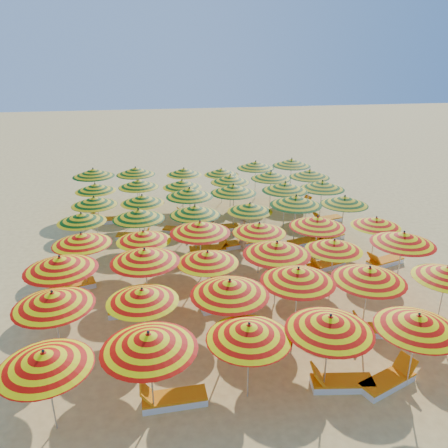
{
  "coord_description": "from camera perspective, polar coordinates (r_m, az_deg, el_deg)",
  "views": [
    {
      "loc": [
        -3.32,
        -17.27,
        8.62
      ],
      "look_at": [
        0.0,
        0.5,
        1.6
      ],
      "focal_mm": 35.0,
      "sensor_mm": 36.0,
      "label": 1
    }
  ],
  "objects": [
    {
      "name": "lounger_14",
      "position": [
        22.64,
        -5.68,
        -0.85
      ],
      "size": [
        1.82,
        1.21,
        0.69
      ],
      "rotation": [
        0.0,
        0.0,
        -0.4
      ],
      "color": "white",
      "rests_on": "ground"
    },
    {
      "name": "lounger_16",
      "position": [
        24.7,
        13.24,
        0.59
      ],
      "size": [
        1.82,
        0.95,
        0.69
      ],
      "rotation": [
        0.0,
        0.0,
        3.37
      ],
      "color": "white",
      "rests_on": "ground"
    },
    {
      "name": "umbrella_6",
      "position": [
        13.44,
        -21.44,
        -9.15
      ],
      "size": [
        2.93,
        2.93,
        2.45
      ],
      "color": "silver",
      "rests_on": "ground"
    },
    {
      "name": "lounger_15",
      "position": [
        22.86,
        -0.2,
        -0.52
      ],
      "size": [
        1.78,
        0.73,
        0.69
      ],
      "rotation": [
        0.0,
        0.0,
        3.23
      ],
      "color": "white",
      "rests_on": "ground"
    },
    {
      "name": "lounger_1",
      "position": [
        13.24,
        14.97,
        -19.4
      ],
      "size": [
        1.8,
        0.85,
        0.69
      ],
      "rotation": [
        0.0,
        0.0,
        2.98
      ],
      "color": "white",
      "rests_on": "ground"
    },
    {
      "name": "umbrella_8",
      "position": [
        13.0,
        0.76,
        -8.31
      ],
      "size": [
        3.14,
        3.14,
        2.51
      ],
      "color": "silver",
      "rests_on": "ground"
    },
    {
      "name": "umbrella_3",
      "position": [
        11.85,
        13.67,
        -12.52
      ],
      "size": [
        2.98,
        2.98,
        2.45
      ],
      "color": "silver",
      "rests_on": "ground"
    },
    {
      "name": "umbrella_44",
      "position": [
        26.79,
        -5.25,
        6.85
      ],
      "size": [
        2.32,
        2.32,
        2.28
      ],
      "color": "silver",
      "rests_on": "ground"
    },
    {
      "name": "lounger_5",
      "position": [
        16.15,
        0.14,
        -10.4
      ],
      "size": [
        1.8,
        0.85,
        0.69
      ],
      "rotation": [
        0.0,
        0.0,
        0.16
      ],
      "color": "white",
      "rests_on": "ground"
    },
    {
      "name": "umbrella_22",
      "position": [
        18.45,
        12.12,
        0.27
      ],
      "size": [
        2.38,
        2.38,
        2.47
      ],
      "color": "silver",
      "rests_on": "ground"
    },
    {
      "name": "umbrella_33",
      "position": [
        22.41,
        1.24,
        4.62
      ],
      "size": [
        3.15,
        3.15,
        2.52
      ],
      "color": "silver",
      "rests_on": "ground"
    },
    {
      "name": "umbrella_15",
      "position": [
        15.49,
        6.92,
        -3.18
      ],
      "size": [
        2.6,
        2.6,
        2.57
      ],
      "color": "silver",
      "rests_on": "ground"
    },
    {
      "name": "umbrella_32",
      "position": [
        21.88,
        -4.53,
        4.14
      ],
      "size": [
        3.02,
        3.02,
        2.52
      ],
      "color": "silver",
      "rests_on": "ground"
    },
    {
      "name": "umbrella_0",
      "position": [
        11.3,
        -22.39,
        -16.08
      ],
      "size": [
        2.23,
        2.23,
        2.35
      ],
      "color": "silver",
      "rests_on": "ground"
    },
    {
      "name": "umbrella_40",
      "position": [
        25.4,
        6.16,
        6.38
      ],
      "size": [
        2.94,
        2.94,
        2.46
      ],
      "color": "silver",
      "rests_on": "ground"
    },
    {
      "name": "lounger_17",
      "position": [
        24.79,
        -14.89,
        0.5
      ],
      "size": [
        1.77,
        0.71,
        0.69
      ],
      "rotation": [
        0.0,
        0.0,
        3.07
      ],
      "color": "white",
      "rests_on": "ground"
    },
    {
      "name": "lounger_13",
      "position": [
        22.28,
        -11.6,
        -1.57
      ],
      "size": [
        1.81,
        0.92,
        0.69
      ],
      "rotation": [
        0.0,
        0.0,
        -0.21
      ],
      "color": "white",
      "rests_on": "ground"
    },
    {
      "name": "umbrella_34",
      "position": [
        22.92,
        7.99,
        4.86
      ],
      "size": [
        2.8,
        2.8,
        2.55
      ],
      "color": "silver",
      "rests_on": "ground"
    },
    {
      "name": "umbrella_12",
      "position": [
        15.32,
        -20.61,
        -4.85
      ],
      "size": [
        2.85,
        2.85,
        2.55
      ],
      "color": "silver",
      "rests_on": "ground"
    },
    {
      "name": "umbrella_19",
      "position": [
        17.36,
        -10.47,
        -1.56
      ],
      "size": [
        2.72,
        2.72,
        2.27
      ],
      "color": "silver",
      "rests_on": "ground"
    },
    {
      "name": "umbrella_17",
      "position": [
        17.62,
        22.38,
        -1.72
      ],
      "size": [
        2.81,
        2.81,
        2.53
      ],
      "color": "silver",
      "rests_on": "ground"
    },
    {
      "name": "umbrella_18",
      "position": [
        17.43,
        -18.11,
        -1.87
      ],
      "size": [
        2.96,
        2.96,
        2.38
      ],
      "color": "silver",
      "rests_on": "ground"
    },
    {
      "name": "umbrella_13",
      "position": [
        15.16,
        -10.31,
        -4.08
      ],
      "size": [
        2.79,
        2.79,
        2.53
      ],
      "color": "silver",
      "rests_on": "ground"
    },
    {
      "name": "lounger_9",
      "position": [
        20.41,
        -2.02,
        -3.3
      ],
      "size": [
        1.76,
        0.65,
        0.69
      ],
      "rotation": [
        0.0,
        0.0,
        -0.04
      ],
      "color": "white",
      "rests_on": "ground"
    },
    {
      "name": "beachgoer_b",
      "position": [
        21.24,
        -1.53,
        -0.46
      ],
      "size": [
        0.91,
        0.95,
        1.55
      ],
      "primitive_type": "imported",
      "rotation": [
        0.0,
        0.0,
        0.97
      ],
      "color": "tan",
      "rests_on": "ground"
    },
    {
      "name": "umbrella_35",
      "position": [
        23.7,
        12.72,
        5.01
      ],
      "size": [
        2.9,
        2.9,
        2.51
      ],
      "color": "silver",
      "rests_on": "ground"
    },
    {
      "name": "umbrella_9",
      "position": [
        13.88,
        9.65,
        -6.6
      ],
      "size": [
        2.39,
        2.39,
        2.51
      ],
      "color": "silver",
      "rests_on": "ground"
    },
    {
      "name": "umbrella_16",
      "position": [
        16.8,
        14.18,
        -2.69
      ],
      "size": [
        2.26,
        2.26,
        2.26
      ],
      "color": "silver",
      "rests_on": "ground"
    },
    {
      "name": "lounger_7",
      "position": [
        19.41,
        13.08,
        -5.24
      ],
      "size": [
        1.83,
        1.04,
        0.69
      ],
      "rotation": [
        0.0,
        0.0,
        3.43
      ],
      "color": "white",
      "rests_on": "ground"
    },
    {
      "name": "lounger_4",
      "position": [
        16.14,
        -11.63,
        -10.91
      ],
      "size": [
        1.74,
        0.61,
        0.69
      ],
      "rotation": [
        0.0,
        0.0,
        0.02
      ],
      "color": "white",
      "rests_on": "ground"
    },
    {
      "name": "ground",
      "position": [
        19.58,
        0.27,
        -4.89
      ],
      "size": [
        120.0,
        120.0,
        0.0
      ],
      "primitive_type": "plane",
      "color": "#F5C96C",
      "rests_on": "ground"
    },
    {
      "name": "umbrella_10",
      "position": [
        14.51,
        18.44,
        -6.24
      ],
      "size": [
        3.09,
        3.09,
        2.49
      ],
      "color": "silver",
      "rests_on": "ground"
    },
    {
      "name": "umbrella_47",
      "position": [
        28.23,
        8.82,
        7.96
      ],
      "size": [
        2.62,
        2.62,
        2.57
      ],
      "color": "silver",
      "rests_on": "ground"
    },
    {
      "name": "umbrella_4",
      "position": [
        12.77,
        24.01,
        -11.63
      ],
      "size": [
        2.85,
        2.85,
        2.37
      ],
      "color": "silver",
      "rests_on": "ground"
    },
    {
      "name": "lounger_8",
      "position": [
        20.47,
        20.2,
        -4.62
      ],
      "size": [
        1.83,
        1.04,
        0.69
      ],
      "rotation": [
        0.0,
        0.0,
        3.42
      ],
      "color": "white",
      "rests_on": "ground"
    },
    {
      "name": "umbrella_43",
      "position": [
        26.72,
        -11.47,
        6.8
      ],
      "size": [
        3.03,
        3.03,
        2.45
      ],
      "color": "silver",
      "rests_on": "ground"
    },
    {
      "name": "umbrella_39",
      "position": [
        24.79,
        0.82,
        5.93
      ],
      "size": [
        2.74,
        2.74,
        2.37
      ],
      "color": "silver",
      "rests_on": "ground"
    },
    {
      "name": "lounger_3",
      "position": [
        15.65,
        19.46,
        -12.91
      ],
      "size": [
        1.83,
        1.04,
        0.69
      ],
      "rotation": [
        0.0,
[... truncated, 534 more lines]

